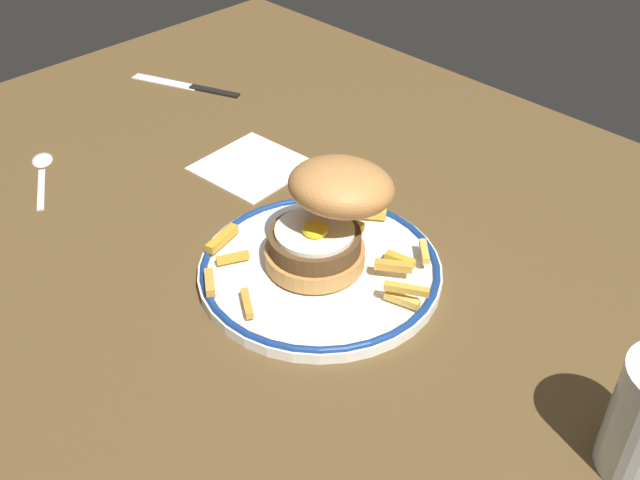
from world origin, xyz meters
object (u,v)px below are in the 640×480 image
at_px(dinner_plate, 320,269).
at_px(napkin, 252,166).
at_px(knife, 194,86).
at_px(burger, 328,213).
at_px(spoon, 42,164).

relative_size(dinner_plate, napkin, 2.07).
height_order(dinner_plate, knife, dinner_plate).
distance_m(burger, knife, 0.47).
relative_size(burger, napkin, 1.15).
bearing_deg(burger, napkin, 159.71).
bearing_deg(knife, dinner_plate, -21.16).
height_order(dinner_plate, spoon, dinner_plate).
xyz_separation_m(spoon, napkin, (0.19, 0.19, -0.00)).
height_order(knife, spoon, spoon).
relative_size(spoon, napkin, 1.03).
xyz_separation_m(dinner_plate, spoon, (-0.40, -0.10, -0.00)).
bearing_deg(napkin, spoon, -135.02).
bearing_deg(knife, napkin, -19.68).
bearing_deg(dinner_plate, napkin, 157.24).
bearing_deg(napkin, burger, -20.29).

